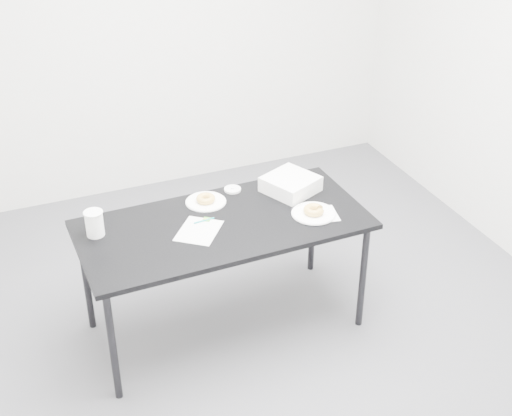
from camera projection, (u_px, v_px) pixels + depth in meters
name	position (u px, v px, depth m)	size (l,w,h in m)	color
floor	(247.00, 329.00, 4.31)	(4.00, 4.00, 0.00)	#4F4F54
wall_back	(144.00, 21.00, 5.21)	(4.00, 0.02, 2.70)	silver
table	(223.00, 231.00, 4.00)	(1.63, 0.79, 0.73)	black
scorecard	(199.00, 231.00, 3.89)	(0.21, 0.26, 0.00)	white
logo_patch	(207.00, 219.00, 3.99)	(0.04, 0.04, 0.00)	green
pen	(204.00, 221.00, 3.97)	(0.01, 0.01, 0.12)	#0C8587
napkin	(322.00, 214.00, 4.04)	(0.18, 0.18, 0.00)	white
plate_near	(314.00, 213.00, 4.04)	(0.25, 0.25, 0.01)	white
donut_near	(314.00, 210.00, 4.03)	(0.12, 0.12, 0.04)	gold
plate_far	(206.00, 202.00, 4.16)	(0.24, 0.24, 0.01)	white
donut_far	(206.00, 199.00, 4.15)	(0.11, 0.11, 0.04)	gold
coffee_cup	(94.00, 223.00, 3.82)	(0.10, 0.10, 0.15)	white
cup_lid	(233.00, 189.00, 4.28)	(0.10, 0.10, 0.01)	white
bakery_box	(290.00, 184.00, 4.25)	(0.28, 0.28, 0.09)	white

